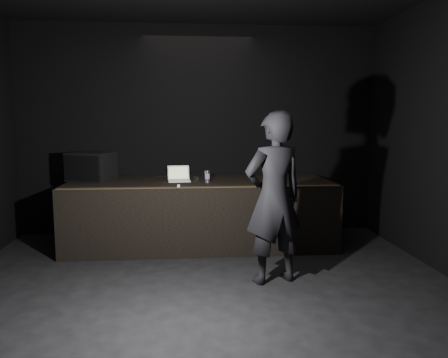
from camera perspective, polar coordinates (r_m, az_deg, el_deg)
name	(u,v)px	position (r m, az deg, el deg)	size (l,w,h in m)	color
ground	(209,323)	(4.39, -1.93, -18.25)	(7.00, 7.00, 0.00)	black
room_walls	(208,109)	(3.95, -2.06, 9.15)	(6.10, 7.10, 3.52)	black
stage_riser	(200,212)	(6.83, -3.09, -4.36)	(4.00, 1.50, 1.00)	black
riser_lip	(202,187)	(6.04, -2.93, -1.06)	(3.92, 0.10, 0.01)	brown
stage_monitor	(91,167)	(6.99, -17.01, 1.56)	(0.78, 0.69, 0.44)	black
cable	(184,176)	(7.25, -5.31, 0.40)	(0.02, 0.02, 0.96)	black
laptop	(179,177)	(6.72, -5.91, 0.25)	(0.35, 0.32, 0.23)	white
beer_can	(207,177)	(6.50, -2.19, 0.32)	(0.08, 0.08, 0.18)	silver
plastic_cup	(196,179)	(6.56, -3.62, -0.03)	(0.07, 0.07, 0.09)	white
wii_remote	(179,186)	(6.09, -5.95, -0.94)	(0.04, 0.15, 0.03)	white
person	(274,198)	(5.16, 6.53, -2.50)	(0.74, 0.49, 2.03)	black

